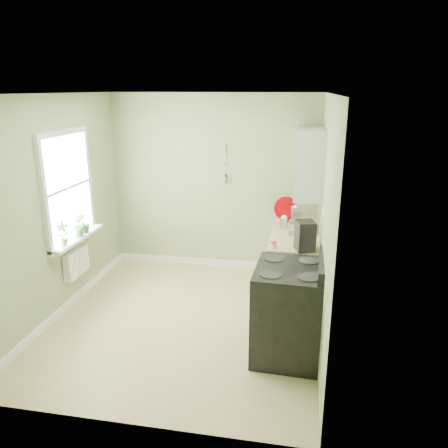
% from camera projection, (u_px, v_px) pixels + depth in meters
% --- Properties ---
extents(floor, '(3.20, 3.60, 0.02)m').
position_uv_depth(floor, '(185.00, 320.00, 5.43)').
color(floor, tan).
rests_on(floor, ground).
extents(ceiling, '(3.20, 3.60, 0.02)m').
position_uv_depth(ceiling, '(178.00, 93.00, 4.63)').
color(ceiling, white).
rests_on(ceiling, wall_back).
extents(wall_back, '(3.20, 0.02, 2.70)m').
position_uv_depth(wall_back, '(213.00, 183.00, 6.73)').
color(wall_back, '#8B9D6B').
rests_on(wall_back, floor).
extents(wall_left, '(0.02, 3.60, 2.70)m').
position_uv_depth(wall_left, '(54.00, 209.00, 5.31)').
color(wall_left, '#8B9D6B').
rests_on(wall_left, floor).
extents(wall_right, '(0.02, 3.60, 2.70)m').
position_uv_depth(wall_right, '(324.00, 223.00, 4.75)').
color(wall_right, '#8B9D6B').
rests_on(wall_right, floor).
extents(base_cabinets, '(0.60, 1.60, 0.87)m').
position_uv_depth(base_cabinets, '(294.00, 264.00, 6.02)').
color(base_cabinets, silver).
rests_on(base_cabinets, floor).
extents(countertop, '(0.64, 1.60, 0.04)m').
position_uv_depth(countertop, '(295.00, 233.00, 5.89)').
color(countertop, '#CABA7B').
rests_on(countertop, base_cabinets).
extents(upper_cabinets, '(0.35, 1.40, 0.80)m').
position_uv_depth(upper_cabinets, '(309.00, 161.00, 5.67)').
color(upper_cabinets, silver).
rests_on(upper_cabinets, wall_right).
extents(window, '(0.06, 1.14, 1.44)m').
position_uv_depth(window, '(67.00, 188.00, 5.52)').
color(window, white).
rests_on(window, wall_left).
extents(window_sill, '(0.18, 1.14, 0.04)m').
position_uv_depth(window_sill, '(78.00, 238.00, 5.71)').
color(window_sill, white).
rests_on(window_sill, wall_left).
extents(radiator, '(0.12, 0.50, 0.35)m').
position_uv_depth(radiator, '(76.00, 263.00, 5.77)').
color(radiator, white).
rests_on(radiator, wall_left).
extents(wall_utensils, '(0.02, 0.14, 0.58)m').
position_uv_depth(wall_utensils, '(226.00, 170.00, 6.60)').
color(wall_utensils, '#CABA7B').
rests_on(wall_utensils, wall_back).
extents(stove, '(0.76, 0.85, 1.13)m').
position_uv_depth(stove, '(289.00, 311.00, 4.60)').
color(stove, black).
rests_on(stove, floor).
extents(stand_mixer, '(0.20, 0.31, 0.36)m').
position_uv_depth(stand_mixer, '(296.00, 221.00, 5.80)').
color(stand_mixer, '#B2B2B7').
rests_on(stand_mixer, countertop).
extents(kettle, '(0.18, 0.11, 0.18)m').
position_uv_depth(kettle, '(284.00, 221.00, 6.01)').
color(kettle, silver).
rests_on(kettle, countertop).
extents(coffee_maker, '(0.26, 0.27, 0.36)m').
position_uv_depth(coffee_maker, '(305.00, 237.00, 5.15)').
color(coffee_maker, black).
rests_on(coffee_maker, countertop).
extents(red_tray, '(0.35, 0.15, 0.35)m').
position_uv_depth(red_tray, '(286.00, 208.00, 6.35)').
color(red_tray, '#9E0306').
rests_on(red_tray, countertop).
extents(jar, '(0.07, 0.07, 0.08)m').
position_uv_depth(jar, '(274.00, 245.00, 5.25)').
color(jar, '#B0A28D').
rests_on(jar, countertop).
extents(plant_a, '(0.20, 0.18, 0.31)m').
position_uv_depth(plant_a, '(63.00, 234.00, 5.33)').
color(plant_a, '#316A2B').
rests_on(plant_a, window_sill).
extents(plant_b, '(0.21, 0.21, 0.29)m').
position_uv_depth(plant_b, '(78.00, 225.00, 5.68)').
color(plant_b, '#316A2B').
rests_on(plant_b, window_sill).
extents(plant_c, '(0.16, 0.16, 0.28)m').
position_uv_depth(plant_c, '(84.00, 223.00, 5.82)').
color(plant_c, '#316A2B').
rests_on(plant_c, window_sill).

